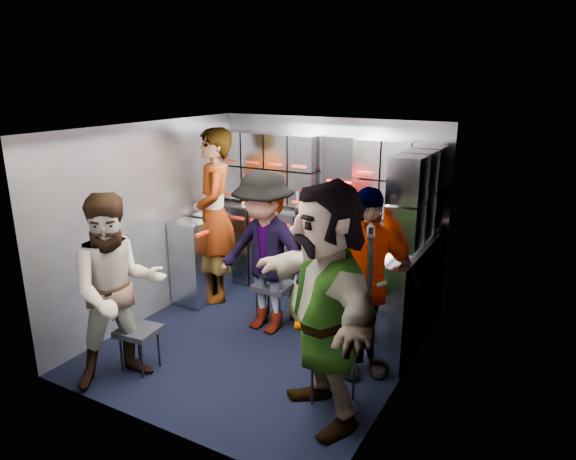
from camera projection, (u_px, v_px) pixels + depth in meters
The scene contains 29 objects.
floor at pixel (263, 341), 5.12m from camera, with size 3.00×3.00×0.00m, color black.
wall_back at pixel (328, 207), 6.08m from camera, with size 2.80×0.04×2.10m, color #8F949C.
wall_left at pixel (150, 222), 5.48m from camera, with size 0.04×3.00×2.10m, color #8F949C.
wall_right at pixel (408, 267), 4.17m from camera, with size 0.04×3.00×2.10m, color #8F949C.
ceiling at pixel (260, 128), 4.52m from camera, with size 2.80×3.00×0.02m, color silver.
cart_bank_back at pixel (320, 257), 6.06m from camera, with size 2.68×0.38×0.99m, color #9599A4.
cart_bank_left at pixel (201, 258), 6.01m from camera, with size 0.38×0.76×0.99m, color #9599A4.
counter at pixel (321, 214), 5.91m from camera, with size 2.68×0.42×0.03m, color #AFB2B7.
locker_bank_back at pixel (324, 173), 5.83m from camera, with size 2.68×0.28×0.82m, color #9599A4.
locker_bank_right at pixel (417, 196), 4.70m from camera, with size 0.28×1.00×0.82m, color #9599A4.
right_cabinet at pixel (407, 299), 4.90m from camera, with size 0.28×1.20×1.00m, color #9599A4.
coffee_niche at pixel (340, 175), 5.80m from camera, with size 0.46×0.16×0.84m, color black, non-canonical shape.
red_latch_strip at pixel (313, 230), 5.79m from camera, with size 2.60×0.02×0.03m, color #AD1D0F.
jump_seat_near_left at pixel (138, 333), 4.56m from camera, with size 0.37×0.35×0.40m.
jump_seat_mid_left at pixel (274, 288), 5.43m from camera, with size 0.38×0.37×0.44m.
jump_seat_center at pixel (321, 284), 5.56m from camera, with size 0.40×0.38×0.43m.
jump_seat_mid_right at pixel (368, 326), 4.68m from camera, with size 0.34×0.32×0.40m.
jump_seat_near_right at pixel (334, 360), 4.07m from camera, with size 0.40×0.39×0.42m.
attendant_standing at pixel (215, 216), 5.88m from camera, with size 0.73×0.48×2.01m, color black.
attendant_arc_a at pixel (118, 290), 4.27m from camera, with size 0.81×0.63×1.66m, color black.
attendant_arc_b at pixel (264, 253), 5.15m from camera, with size 1.08×0.62×1.67m, color black.
attendant_arc_c at pixel (314, 257), 5.30m from camera, with size 0.73×0.48×1.50m, color black.
attendant_arc_d at pixel (363, 283), 4.39m from camera, with size 0.99×0.41×1.68m, color black.
attendant_arc_e at pixel (326, 304), 3.76m from camera, with size 1.73×0.55×1.87m, color black.
bottle_left at pixel (299, 201), 5.96m from camera, with size 0.06×0.06×0.24m, color white.
bottle_mid at pixel (312, 203), 5.88m from camera, with size 0.07×0.07×0.24m, color white.
bottle_right at pixel (367, 209), 5.56m from camera, with size 0.06×0.06×0.27m, color white.
cup_left at pixel (245, 200), 6.32m from camera, with size 0.08×0.08×0.10m, color beige.
cup_right at pixel (358, 215), 5.62m from camera, with size 0.09×0.09×0.10m, color beige.
Camera 1 is at (2.45, -3.89, 2.53)m, focal length 32.00 mm.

